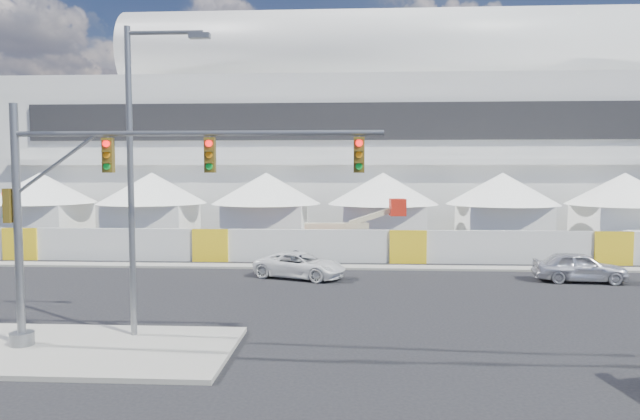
# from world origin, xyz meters

# --- Properties ---
(ground) EXTENTS (160.00, 160.00, 0.00)m
(ground) POSITION_xyz_m (0.00, 0.00, 0.00)
(ground) COLOR black
(ground) RESTS_ON ground
(median_island) EXTENTS (10.00, 5.00, 0.15)m
(median_island) POSITION_xyz_m (-6.00, -3.00, 0.07)
(median_island) COLOR gray
(median_island) RESTS_ON ground
(stadium) EXTENTS (80.00, 24.80, 21.98)m
(stadium) POSITION_xyz_m (8.71, 41.50, 9.45)
(stadium) COLOR silver
(stadium) RESTS_ON ground
(tent_row) EXTENTS (53.40, 8.40, 5.40)m
(tent_row) POSITION_xyz_m (0.50, 24.00, 3.15)
(tent_row) COLOR white
(tent_row) RESTS_ON ground
(hoarding_fence) EXTENTS (70.00, 0.25, 2.00)m
(hoarding_fence) POSITION_xyz_m (6.00, 14.50, 1.00)
(hoarding_fence) COLOR silver
(hoarding_fence) RESTS_ON ground
(sedan_silver) EXTENTS (2.17, 4.58, 1.51)m
(sedan_silver) POSITION_xyz_m (14.04, 9.21, 0.76)
(sedan_silver) COLOR silver
(sedan_silver) RESTS_ON ground
(pickup_curb) EXTENTS (3.72, 5.24, 1.33)m
(pickup_curb) POSITION_xyz_m (-0.04, 9.45, 0.66)
(pickup_curb) COLOR white
(pickup_curb) RESTS_ON ground
(lot_car_c) EXTENTS (2.58, 4.81, 1.32)m
(lot_car_c) POSITION_xyz_m (-14.20, 18.98, 0.66)
(lot_car_c) COLOR silver
(lot_car_c) RESTS_ON ground
(traffic_mast) EXTENTS (11.55, 0.73, 7.47)m
(traffic_mast) POSITION_xyz_m (-5.17, -2.89, 4.39)
(traffic_mast) COLOR slate
(traffic_mast) RESTS_ON median_island
(streetlight_median) EXTENTS (2.78, 0.28, 10.03)m
(streetlight_median) POSITION_xyz_m (-4.30, -1.59, 5.91)
(streetlight_median) COLOR slate
(streetlight_median) RESTS_ON median_island
(boom_lift) EXTENTS (7.56, 1.99, 3.81)m
(boom_lift) POSITION_xyz_m (1.14, 15.50, 1.02)
(boom_lift) COLOR red
(boom_lift) RESTS_ON ground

